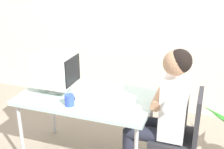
{
  "coord_description": "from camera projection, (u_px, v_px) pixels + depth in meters",
  "views": [
    {
      "loc": [
        1.06,
        -2.3,
        1.94
      ],
      "look_at": [
        0.26,
        0.0,
        0.98
      ],
      "focal_mm": 46.11,
      "sensor_mm": 36.0,
      "label": 1
    }
  ],
  "objects": [
    {
      "name": "office_chair",
      "position": [
        182.0,
        133.0,
        2.58
      ],
      "size": [
        0.41,
        0.41,
        0.9
      ],
      "color": "#4C4C51",
      "rests_on": "ground_plane"
    },
    {
      "name": "keyboard",
      "position": [
        84.0,
        92.0,
        2.81
      ],
      "size": [
        0.21,
        0.44,
        0.03
      ],
      "color": "beige",
      "rests_on": "desk"
    },
    {
      "name": "person_seated",
      "position": [
        163.0,
        109.0,
        2.56
      ],
      "size": [
        0.68,
        0.55,
        1.28
      ],
      "color": "silver",
      "rests_on": "ground_plane"
    },
    {
      "name": "desk_mug",
      "position": [
        70.0,
        100.0,
        2.57
      ],
      "size": [
        0.08,
        0.1,
        0.11
      ],
      "color": "blue",
      "rests_on": "desk"
    },
    {
      "name": "crt_monitor",
      "position": [
        55.0,
        69.0,
        2.82
      ],
      "size": [
        0.38,
        0.34,
        0.39
      ],
      "color": "silver",
      "rests_on": "desk"
    },
    {
      "name": "desk",
      "position": [
        87.0,
        100.0,
        2.8
      ],
      "size": [
        1.28,
        0.74,
        0.73
      ],
      "color": "#B7B7BC",
      "rests_on": "ground_plane"
    }
  ]
}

